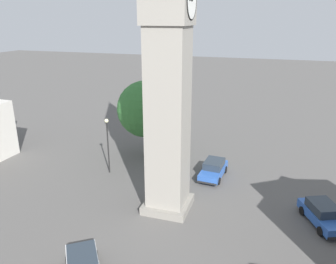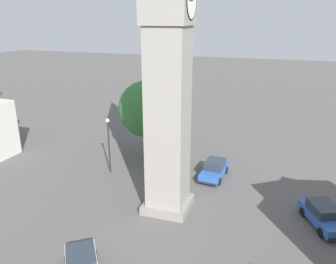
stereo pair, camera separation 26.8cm
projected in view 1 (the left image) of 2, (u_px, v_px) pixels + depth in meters
name	position (u px, v px, depth m)	size (l,w,h in m)	color
ground_plane	(168.00, 207.00, 25.22)	(200.00, 200.00, 0.00)	#565451
clock_tower	(168.00, 18.00, 20.83)	(3.96, 3.96, 23.06)	gray
car_silver_kerb	(323.00, 214.00, 23.02)	(4.46, 3.22, 1.53)	#2D5BB7
car_white_side	(214.00, 169.00, 29.83)	(4.25, 2.06, 1.53)	#2D5BB7
tree	(145.00, 109.00, 33.08)	(5.61, 5.61, 7.77)	brown
lamp_post	(108.00, 137.00, 29.81)	(0.36, 0.36, 5.16)	black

